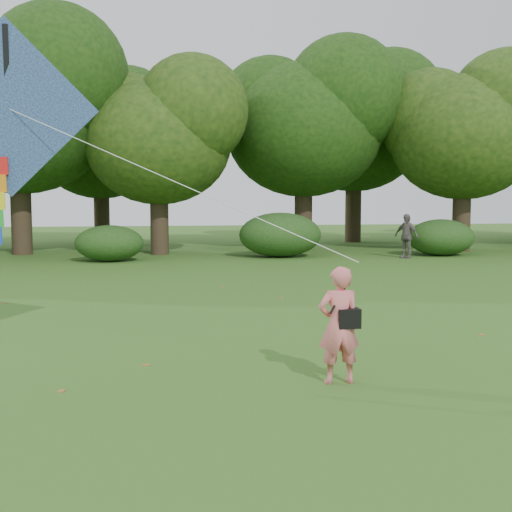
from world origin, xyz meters
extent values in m
plane|color=#265114|center=(0.00, 0.00, 0.00)|extent=(100.00, 100.00, 0.00)
imported|color=#E0696E|center=(0.02, -0.46, 0.79)|extent=(0.58, 0.39, 1.57)
imported|color=slate|center=(8.04, 16.52, 0.92)|extent=(0.98, 1.14, 1.84)
cube|color=black|center=(0.14, -0.49, 0.88)|extent=(0.30, 0.20, 0.26)
cylinder|color=black|center=(0.02, -0.50, 1.18)|extent=(0.33, 0.14, 0.47)
cube|color=#2960B3|center=(-4.47, 1.48, 3.78)|extent=(2.60, 0.27, 2.59)
cube|color=black|center=(-4.47, 1.51, 3.78)|extent=(0.13, 0.37, 2.37)
cylinder|color=white|center=(-2.10, 0.48, 2.70)|extent=(4.75, 2.00, 2.17)
cube|color=red|center=(-4.57, 1.50, 2.95)|extent=(0.14, 0.06, 0.26)
cube|color=orange|center=(-4.60, 1.50, 2.69)|extent=(0.14, 0.06, 0.26)
cube|color=yellow|center=(-4.63, 1.50, 2.43)|extent=(0.14, 0.06, 0.26)
cylinder|color=#3A2D1E|center=(-8.00, 21.00, 1.92)|extent=(0.88, 0.88, 3.85)
ellipsoid|color=#1E3F11|center=(-8.00, 21.00, 6.05)|extent=(8.00, 8.00, 6.80)
cylinder|color=#3A2D1E|center=(-2.00, 20.00, 1.57)|extent=(0.80, 0.80, 3.15)
ellipsoid|color=#1E3F11|center=(-2.00, 20.00, 4.91)|extent=(6.40, 6.40, 5.44)
cylinder|color=#3A2D1E|center=(5.00, 22.00, 1.84)|extent=(0.86, 0.86, 3.67)
ellipsoid|color=#1E3F11|center=(5.00, 22.00, 5.76)|extent=(7.60, 7.60, 6.46)
cylinder|color=#3A2D1E|center=(12.00, 19.50, 1.72)|extent=(0.83, 0.83, 3.43)
ellipsoid|color=#1E3F11|center=(12.00, 19.50, 5.30)|extent=(6.80, 6.80, 5.78)
cylinder|color=#3A2D1E|center=(-5.00, 27.50, 1.75)|extent=(0.84, 0.84, 3.50)
ellipsoid|color=#1E3F11|center=(-5.00, 27.50, 5.43)|extent=(7.00, 7.00, 5.95)
cylinder|color=#3A2D1E|center=(9.00, 26.50, 2.01)|extent=(0.90, 0.90, 4.02)
ellipsoid|color=#1E3F11|center=(9.00, 26.50, 6.17)|extent=(7.80, 7.80, 6.63)
ellipsoid|color=#264919|center=(-4.00, 17.10, 0.71)|extent=(2.66, 2.09, 1.42)
ellipsoid|color=#264919|center=(3.00, 17.90, 0.94)|extent=(3.50, 2.75, 1.88)
ellipsoid|color=#264919|center=(10.00, 17.40, 0.79)|extent=(2.94, 2.31, 1.58)
cube|color=olive|center=(2.28, 7.97, 0.00)|extent=(0.12, 0.09, 0.01)
cube|color=olive|center=(3.99, 8.73, 0.00)|extent=(0.14, 0.14, 0.01)
cube|color=olive|center=(-2.53, 0.88, 0.00)|extent=(0.14, 0.12, 0.01)
cube|color=olive|center=(-3.60, -0.24, 0.00)|extent=(0.10, 0.13, 0.01)
cube|color=olive|center=(0.78, 6.90, 0.00)|extent=(0.09, 0.13, 0.01)
cube|color=olive|center=(-5.83, 7.13, 0.00)|extent=(0.14, 0.12, 0.01)
cube|color=olive|center=(3.45, 2.01, 0.00)|extent=(0.12, 0.14, 0.01)
cube|color=olive|center=(-0.45, 9.22, 0.00)|extent=(0.12, 0.14, 0.01)
camera|label=1|loc=(-2.45, -8.56, 2.46)|focal=45.00mm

